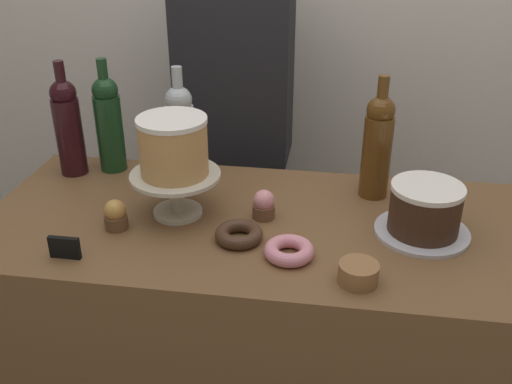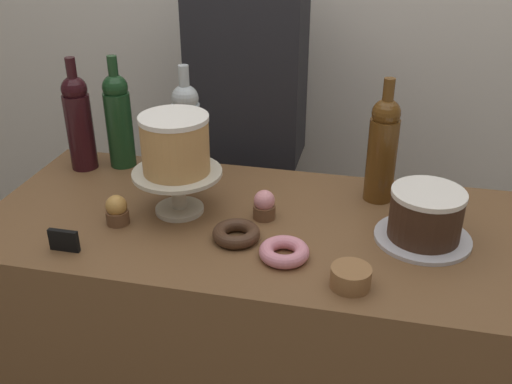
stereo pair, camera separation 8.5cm
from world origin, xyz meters
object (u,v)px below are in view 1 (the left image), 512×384
(wine_bottle_amber, at_px, (377,145))
(donut_pink, at_px, (289,251))
(chocolate_round_cake, at_px, (425,207))
(cupcake_strawberry, at_px, (264,205))
(price_sign_chalkboard, at_px, (65,248))
(wine_bottle_clear, at_px, (181,133))
(cake_stand_pedestal, at_px, (176,186))
(cookie_stack, at_px, (358,273))
(cupcake_caramel, at_px, (115,215))
(barista_figure, at_px, (236,156))
(wine_bottle_dark_red, at_px, (68,125))
(white_layer_cake, at_px, (173,146))
(wine_bottle_green, at_px, (109,122))
(donut_chocolate, at_px, (239,234))

(wine_bottle_amber, relative_size, donut_pink, 2.91)
(donut_pink, bearing_deg, chocolate_round_cake, 26.40)
(cupcake_strawberry, distance_m, price_sign_chalkboard, 0.48)
(wine_bottle_clear, bearing_deg, cake_stand_pedestal, -79.29)
(cookie_stack, bearing_deg, wine_bottle_clear, 139.91)
(chocolate_round_cake, distance_m, wine_bottle_amber, 0.23)
(donut_pink, distance_m, price_sign_chalkboard, 0.49)
(wine_bottle_amber, bearing_deg, cake_stand_pedestal, -159.60)
(cookie_stack, bearing_deg, donut_pink, 154.57)
(cupcake_caramel, bearing_deg, cake_stand_pedestal, 35.16)
(cookie_stack, xyz_separation_m, barista_figure, (-0.40, 0.78, -0.11))
(cupcake_strawberry, xyz_separation_m, price_sign_chalkboard, (-0.41, -0.24, -0.01))
(cake_stand_pedestal, relative_size, price_sign_chalkboard, 3.17)
(cookie_stack, bearing_deg, barista_figure, 117.25)
(chocolate_round_cake, bearing_deg, cookie_stack, -124.16)
(wine_bottle_amber, distance_m, cupcake_strawberry, 0.34)
(barista_figure, bearing_deg, cupcake_caramel, -104.84)
(wine_bottle_clear, distance_m, cookie_stack, 0.64)
(wine_bottle_dark_red, height_order, wine_bottle_clear, same)
(white_layer_cake, bearing_deg, cake_stand_pedestal, 180.00)
(wine_bottle_clear, xyz_separation_m, barista_figure, (0.08, 0.38, -0.23))
(cupcake_strawberry, relative_size, cookie_stack, 0.88)
(wine_bottle_clear, bearing_deg, barista_figure, 78.08)
(wine_bottle_amber, relative_size, price_sign_chalkboard, 4.65)
(cupcake_strawberry, bearing_deg, chocolate_round_cake, -2.44)
(wine_bottle_amber, height_order, cupcake_caramel, wine_bottle_amber)
(chocolate_round_cake, relative_size, wine_bottle_dark_red, 0.52)
(wine_bottle_green, bearing_deg, wine_bottle_dark_red, -157.89)
(wine_bottle_clear, relative_size, donut_pink, 2.91)
(wine_bottle_amber, bearing_deg, donut_pink, -119.87)
(wine_bottle_dark_red, xyz_separation_m, cupcake_strawberry, (0.58, -0.18, -0.11))
(wine_bottle_dark_red, bearing_deg, cupcake_strawberry, -17.06)
(cake_stand_pedestal, distance_m, wine_bottle_clear, 0.20)
(wine_bottle_green, height_order, price_sign_chalkboard, wine_bottle_green)
(cake_stand_pedestal, xyz_separation_m, chocolate_round_cake, (0.60, -0.00, -0.01))
(white_layer_cake, relative_size, price_sign_chalkboard, 2.39)
(barista_figure, bearing_deg, white_layer_cake, -94.57)
(chocolate_round_cake, distance_m, donut_pink, 0.34)
(wine_bottle_green, xyz_separation_m, cupcake_strawberry, (0.47, -0.22, -0.11))
(chocolate_round_cake, bearing_deg, white_layer_cake, 179.86)
(wine_bottle_green, relative_size, wine_bottle_clear, 1.00)
(wine_bottle_clear, bearing_deg, wine_bottle_dark_red, 178.48)
(white_layer_cake, relative_size, donut_pink, 1.50)
(donut_chocolate, distance_m, price_sign_chalkboard, 0.39)
(cupcake_caramel, height_order, barista_figure, barista_figure)
(price_sign_chalkboard, height_order, barista_figure, barista_figure)
(price_sign_chalkboard, bearing_deg, barista_figure, 73.28)
(donut_chocolate, bearing_deg, barista_figure, 101.12)
(cookie_stack, height_order, barista_figure, barista_figure)
(chocolate_round_cake, xyz_separation_m, wine_bottle_green, (-0.86, 0.23, 0.08))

